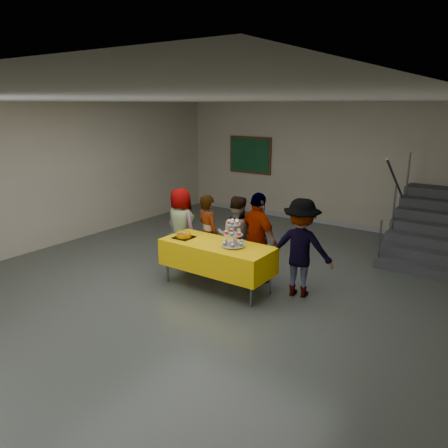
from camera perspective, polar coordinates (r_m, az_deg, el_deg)
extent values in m
plane|color=#4C514C|center=(7.34, -3.03, -8.34)|extent=(10.00, 10.00, 0.00)
cube|color=#B5AC91|center=(11.17, 13.00, 7.56)|extent=(8.00, 0.04, 3.00)
cube|color=#B5AC91|center=(9.83, -21.96, 5.80)|extent=(0.04, 10.00, 3.00)
cube|color=silver|center=(6.72, -3.41, 15.79)|extent=(8.00, 10.00, 0.04)
cube|color=#999999|center=(11.43, 12.53, 0.39)|extent=(7.90, 0.03, 0.12)
cylinder|color=#595960|center=(7.51, -7.44, -4.88)|extent=(0.04, 0.04, 0.73)
cylinder|color=#595960|center=(6.56, 3.57, -7.84)|extent=(0.04, 0.04, 0.73)
cylinder|color=#595960|center=(7.92, -4.61, -3.71)|extent=(0.04, 0.04, 0.73)
cylinder|color=#595960|center=(7.03, 6.07, -6.28)|extent=(0.04, 0.04, 0.73)
cube|color=#595960|center=(7.09, -0.93, -2.77)|extent=(1.80, 0.70, 0.02)
cube|color=#FABF05|center=(7.15, -0.92, -4.21)|extent=(1.88, 0.78, 0.44)
cylinder|color=silver|center=(6.92, 1.23, -2.93)|extent=(0.18, 0.18, 0.01)
cylinder|color=silver|center=(6.86, 1.24, -1.30)|extent=(0.02, 0.02, 0.42)
cylinder|color=silver|center=(6.91, 1.23, -2.73)|extent=(0.38, 0.38, 0.01)
cylinder|color=silver|center=(6.86, 1.24, -1.38)|extent=(0.30, 0.30, 0.01)
cylinder|color=silver|center=(6.82, 1.24, -0.01)|extent=(0.22, 0.22, 0.01)
cube|color=black|center=(7.40, -5.25, -1.74)|extent=(0.30, 0.30, 0.02)
cylinder|color=orange|center=(7.39, -5.26, -1.41)|extent=(0.25, 0.25, 0.07)
ellipsoid|color=orange|center=(7.38, -5.27, -1.15)|extent=(0.25, 0.25, 0.05)
ellipsoid|color=white|center=(7.32, -5.18, -1.14)|extent=(0.08, 0.08, 0.02)
cube|color=silver|center=(7.29, -6.05, -1.23)|extent=(0.30, 0.16, 0.04)
imported|color=slate|center=(8.25, -5.64, -0.30)|extent=(0.77, 0.56, 1.46)
imported|color=slate|center=(7.83, -2.08, -1.26)|extent=(0.60, 0.50, 1.41)
imported|color=slate|center=(7.66, 1.60, -1.56)|extent=(0.86, 0.78, 1.43)
imported|color=slate|center=(7.33, 4.42, -1.88)|extent=(0.99, 0.67, 1.56)
imported|color=slate|center=(6.93, 10.00, -3.07)|extent=(1.12, 0.80, 1.57)
cube|color=#424447|center=(8.64, 23.34, -5.27)|extent=(1.30, 0.30, 0.18)
cube|color=#424447|center=(8.89, 23.82, -4.13)|extent=(1.30, 0.30, 0.36)
cube|color=#424447|center=(9.14, 24.27, -3.06)|extent=(1.30, 0.30, 0.54)
cube|color=#424447|center=(9.40, 24.70, -2.05)|extent=(1.30, 0.30, 0.72)
cube|color=#424447|center=(9.66, 25.10, -1.09)|extent=(1.30, 0.30, 0.90)
cube|color=#424447|center=(9.92, 25.48, -0.19)|extent=(1.30, 0.30, 1.08)
cube|color=#424447|center=(10.19, 25.84, 0.67)|extent=(1.30, 0.30, 1.26)
cube|color=#424447|center=(10.48, 26.13, 1.01)|extent=(1.30, 0.30, 1.26)
cylinder|color=#595960|center=(8.60, 19.63, -2.43)|extent=(0.04, 0.04, 0.90)
cylinder|color=#595960|center=(9.22, 21.31, 2.05)|extent=(0.04, 0.04, 0.90)
cylinder|color=#595960|center=(9.98, 22.91, 6.02)|extent=(0.04, 0.04, 0.90)
cylinder|color=#595960|center=(9.18, 21.66, 4.84)|extent=(0.04, 1.85, 1.20)
cube|color=#472B16|center=(12.10, 3.45, 8.98)|extent=(1.30, 0.04, 1.00)
cube|color=#174827|center=(12.08, 3.38, 8.97)|extent=(1.18, 0.02, 0.88)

